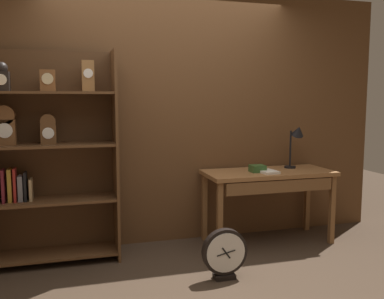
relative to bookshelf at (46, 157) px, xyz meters
name	(u,v)px	position (x,y,z in m)	size (l,w,h in m)	color
ground_plane	(205,291)	(1.20, -0.99, -0.97)	(10.00, 10.00, 0.00)	#3D2D21
back_wood_panel	(168,118)	(1.20, 0.28, 0.33)	(4.80, 0.05, 2.60)	brown
bookshelf	(46,157)	(0.00, 0.00, 0.00)	(1.18, 0.40, 1.93)	brown
workbench	(269,180)	(2.17, -0.10, -0.31)	(1.33, 0.58, 0.75)	brown
desk_lamp	(297,137)	(2.53, 0.00, 0.11)	(0.19, 0.20, 0.48)	black
toolbox_small	(257,169)	(2.04, -0.10, -0.18)	(0.15, 0.13, 0.07)	#2D5123
open_repair_manual	(268,172)	(2.12, -0.17, -0.21)	(0.16, 0.22, 0.03)	silver
round_clock_large	(225,253)	(1.42, -0.82, -0.76)	(0.39, 0.11, 0.43)	black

